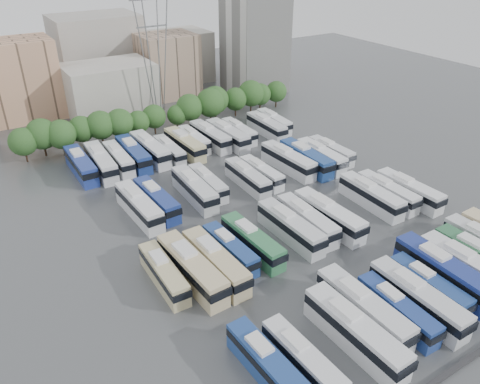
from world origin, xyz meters
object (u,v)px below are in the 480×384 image
bus_r3_s13 (274,121)px  bus_r1_s12 (387,192)px  bus_r1_s6 (290,227)px  bus_r3_s4 (150,149)px  bus_r3_s10 (239,131)px  bus_r1_s0 (164,273)px  bus_r2_s4 (194,189)px  bus_r0_s7 (418,298)px  bus_r3_s9 (228,135)px  bus_r1_s11 (371,196)px  bus_r0_s8 (429,286)px  bus_r3_s12 (266,126)px  bus_r0_s1 (268,365)px  bus_r1_s7 (307,220)px  bus_r2_s13 (331,151)px  electricity_pylon (153,38)px  bus_r0_s11 (479,257)px  bus_r2_s2 (157,199)px  bus_r1_s2 (215,262)px  bus_r2_s1 (139,206)px  bus_r1_s4 (252,241)px  bus_r3_s5 (169,150)px  bus_r0_s9 (443,271)px  bus_r2_s11 (306,158)px  bus_r3_s0 (81,165)px  bus_r3_s7 (194,139)px  bus_r0_s2 (303,359)px  bus_r1_s1 (192,268)px  bus_r1_s3 (230,249)px  bus_r3_s2 (119,158)px  bus_r2_s12 (321,156)px  bus_r0_s6 (397,309)px  bus_r0_s4 (355,332)px  bus_r3_s3 (133,154)px  bus_r2_s8 (261,173)px  bus_r1_s13 (409,190)px  apartment_tower (255,42)px  bus_r3_s8 (210,136)px  bus_r3_s1 (101,162)px

bus_r3_s13 → bus_r1_s12: bearing=-92.0°
bus_r1_s6 → bus_r3_s4: bus_r3_s4 is taller
bus_r1_s12 → bus_r3_s10: bearing=100.3°
bus_r1_s0 → bus_r2_s4: bus_r2_s4 is taller
bus_r0_s7 → bus_r3_s9: (6.52, 54.09, 0.04)m
bus_r1_s11 → bus_r3_s13: 36.43m
bus_r0_s8 → bus_r3_s12: bearing=76.7°
bus_r0_s1 → bus_r2_s4: (10.11, 35.55, 0.22)m
bus_r1_s7 → bus_r2_s13: bus_r1_s7 is taller
electricity_pylon → bus_r0_s11: size_ratio=2.71×
bus_r0_s8 → bus_r2_s2: bus_r2_s2 is taller
bus_r1_s2 → bus_r2_s1: bus_r1_s2 is taller
bus_r0_s7 → bus_r2_s4: bus_r0_s7 is taller
bus_r1_s4 → bus_r2_s13: 34.43m
bus_r3_s12 → bus_r0_s11: bearing=-92.6°
bus_r1_s4 → bus_r0_s8: bearing=-57.9°
bus_r1_s7 → bus_r3_s5: bearing=102.2°
bus_r0_s9 → bus_r3_s4: bearing=108.2°
bus_r1_s6 → bus_r2_s11: (16.51, 16.91, 0.08)m
bus_r3_s0 → bus_r3_s12: bus_r3_s0 is taller
bus_r0_s1 → bus_r3_s13: bearing=51.5°
bus_r3_s0 → bus_r3_s5: 16.70m
bus_r1_s11 → bus_r3_s7: size_ratio=1.15×
bus_r2_s11 → bus_r3_s7: bus_r2_s11 is taller
bus_r1_s7 → bus_r3_s5: bus_r1_s7 is taller
bus_r2_s2 → bus_r3_s5: bearing=57.2°
bus_r0_s2 → bus_r1_s1: bus_r1_s1 is taller
bus_r1_s3 → bus_r3_s4: (3.28, 35.74, 0.40)m
bus_r3_s2 → bus_r3_s10: (26.44, -0.15, -0.11)m
bus_r1_s7 → bus_r2_s11: (13.18, 16.58, 0.16)m
bus_r2_s12 → bus_r3_s13: bus_r2_s12 is taller
bus_r0_s6 → bus_r3_s5: size_ratio=1.01×
bus_r0_s4 → bus_r3_s3: size_ratio=1.02×
bus_r1_s3 → bus_r3_s2: size_ratio=0.91×
bus_r0_s7 → bus_r0_s9: bus_r0_s9 is taller
bus_r0_s9 → bus_r3_s12: (9.87, 52.70, -0.19)m
bus_r1_s7 → bus_r0_s11: bearing=-53.9°
bus_r1_s6 → bus_r2_s8: 18.18m
bus_r1_s11 → bus_r1_s13: (6.63, -2.00, -0.05)m
apartment_tower → bus_r3_s13: size_ratio=2.26×
bus_r2_s13 → bus_r3_s3: bus_r3_s3 is taller
bus_r0_s9 → bus_r1_s11: size_ratio=1.09×
bus_r2_s1 → bus_r1_s6: bearing=-48.7°
bus_r3_s8 → bus_r0_s11: bearing=-81.7°
bus_r0_s8 → bus_r3_s0: 61.04m
bus_r1_s1 → apartment_tower: bearing=48.2°
bus_r1_s2 → bus_r0_s6: bearing=-55.6°
bus_r3_s1 → bus_r2_s4: bearing=-59.0°
bus_r3_s0 → bus_r1_s11: bearing=-44.6°
bus_r3_s0 → bus_r0_s11: bearing=-56.5°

